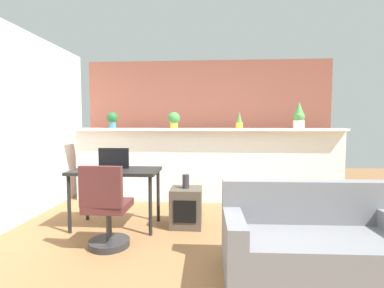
% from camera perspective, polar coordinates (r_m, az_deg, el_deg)
% --- Properties ---
extents(ground_plane, '(12.00, 12.00, 0.00)m').
position_cam_1_polar(ground_plane, '(3.18, 2.05, -20.82)').
color(ground_plane, brown).
extents(divider_wall, '(4.50, 0.16, 1.22)m').
position_cam_1_polar(divider_wall, '(4.93, 2.85, -4.41)').
color(divider_wall, white).
rests_on(divider_wall, ground).
extents(plant_shelf, '(4.50, 0.34, 0.04)m').
position_cam_1_polar(plant_shelf, '(4.84, 2.87, 2.89)').
color(plant_shelf, white).
rests_on(plant_shelf, divider_wall).
extents(brick_wall_behind, '(4.50, 0.10, 2.50)m').
position_cam_1_polar(brick_wall_behind, '(5.48, 3.00, 3.17)').
color(brick_wall_behind, brown).
rests_on(brick_wall_behind, ground).
extents(potted_plant_0, '(0.19, 0.19, 0.27)m').
position_cam_1_polar(potted_plant_0, '(5.11, -15.44, 4.76)').
color(potted_plant_0, '#386B84').
rests_on(potted_plant_0, plant_shelf).
extents(potted_plant_1, '(0.20, 0.20, 0.27)m').
position_cam_1_polar(potted_plant_1, '(4.87, -3.57, 4.89)').
color(potted_plant_1, gold).
rests_on(potted_plant_1, plant_shelf).
extents(potted_plant_2, '(0.12, 0.12, 0.27)m').
position_cam_1_polar(potted_plant_2, '(4.86, 9.31, 4.48)').
color(potted_plant_2, gold).
rests_on(potted_plant_2, plant_shelf).
extents(potted_plant_3, '(0.18, 0.18, 0.43)m').
position_cam_1_polar(potted_plant_3, '(5.07, 20.33, 5.19)').
color(potted_plant_3, silver).
rests_on(potted_plant_3, plant_shelf).
extents(desk, '(1.10, 0.60, 0.75)m').
position_cam_1_polar(desk, '(3.85, -14.81, -6.10)').
color(desk, black).
rests_on(desk, ground).
extents(tv_monitor, '(0.40, 0.04, 0.27)m').
position_cam_1_polar(tv_monitor, '(3.91, -15.16, -2.72)').
color(tv_monitor, black).
rests_on(tv_monitor, desk).
extents(office_chair, '(0.45, 0.45, 0.91)m').
position_cam_1_polar(office_chair, '(3.28, -16.50, -12.89)').
color(office_chair, '#262628').
rests_on(office_chair, ground).
extents(side_cube_shelf, '(0.40, 0.41, 0.50)m').
position_cam_1_polar(side_cube_shelf, '(3.84, -1.16, -12.35)').
color(side_cube_shelf, '#4C4238').
rests_on(side_cube_shelf, ground).
extents(vase_on_shelf, '(0.09, 0.09, 0.18)m').
position_cam_1_polar(vase_on_shelf, '(3.77, -1.23, -7.35)').
color(vase_on_shelf, '#2D2D33').
rests_on(vase_on_shelf, side_cube_shelf).
extents(couch, '(1.58, 0.79, 0.80)m').
position_cam_1_polar(couch, '(2.86, 22.92, -17.90)').
color(couch, slate).
rests_on(couch, ground).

